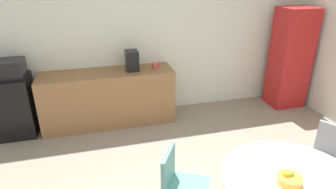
{
  "coord_description": "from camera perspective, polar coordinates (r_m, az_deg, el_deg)",
  "views": [
    {
      "loc": [
        -0.9,
        -1.81,
        2.44
      ],
      "look_at": [
        -0.04,
        1.45,
        0.95
      ],
      "focal_mm": 31.02,
      "sensor_mm": 36.0,
      "label": 1
    }
  ],
  "objects": [
    {
      "name": "counter_block",
      "position": [
        4.89,
        -11.59,
        -0.66
      ],
      "size": [
        2.12,
        0.6,
        0.9
      ],
      "primitive_type": "cube",
      "color": "brown",
      "rests_on": "ground_plane"
    },
    {
      "name": "mini_fridge",
      "position": [
        5.03,
        -27.82,
        -2.06
      ],
      "size": [
        0.54,
        0.54,
        0.95
      ],
      "primitive_type": "cube",
      "color": "black",
      "rests_on": "ground_plane"
    },
    {
      "name": "chair_gray",
      "position": [
        3.79,
        29.1,
        -9.94
      ],
      "size": [
        0.57,
        0.57,
        0.83
      ],
      "color": "silver",
      "rests_on": "ground_plane"
    },
    {
      "name": "locker_cabinet",
      "position": [
        5.77,
        22.86,
        6.57
      ],
      "size": [
        0.6,
        0.5,
        1.81
      ],
      "primitive_type": "cube",
      "color": "#B21E1E",
      "rests_on": "ground_plane"
    },
    {
      "name": "wall_back",
      "position": [
        5.02,
        -4.13,
        10.72
      ],
      "size": [
        6.0,
        0.1,
        2.6
      ],
      "primitive_type": "cube",
      "color": "silver",
      "rests_on": "ground_plane"
    },
    {
      "name": "mug_white",
      "position": [
        4.79,
        -2.52,
        5.73
      ],
      "size": [
        0.13,
        0.08,
        0.09
      ],
      "color": "#D84C4C",
      "rests_on": "counter_block"
    },
    {
      "name": "coffee_maker",
      "position": [
        4.7,
        -7.1,
        6.65
      ],
      "size": [
        0.2,
        0.24,
        0.32
      ],
      "primitive_type": "cube",
      "color": "black",
      "rests_on": "counter_block"
    },
    {
      "name": "fruit_bowl",
      "position": [
        2.76,
        22.69,
        -14.87
      ],
      "size": [
        0.21,
        0.21,
        0.11
      ],
      "color": "gold",
      "rests_on": "round_table"
    },
    {
      "name": "chair_teal",
      "position": [
        2.98,
        1.82,
        -16.32
      ],
      "size": [
        0.57,
        0.57,
        0.83
      ],
      "color": "silver",
      "rests_on": "ground_plane"
    },
    {
      "name": "microwave",
      "position": [
        4.83,
        -29.18,
        4.4
      ],
      "size": [
        0.48,
        0.38,
        0.26
      ],
      "primitive_type": "cube",
      "color": "black",
      "rests_on": "mini_fridge"
    }
  ]
}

